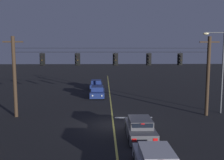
# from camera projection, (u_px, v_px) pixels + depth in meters

# --- Properties ---
(ground_plane) EXTENTS (180.00, 180.00, 0.00)m
(ground_plane) POSITION_uv_depth(u_px,v_px,m) (113.00, 124.00, 20.34)
(ground_plane) COLOR black
(lane_centre_stripe) EXTENTS (0.14, 60.00, 0.01)m
(lane_centre_stripe) POSITION_uv_depth(u_px,v_px,m) (111.00, 102.00, 28.93)
(lane_centre_stripe) COLOR #D1C64C
(lane_centre_stripe) RESTS_ON ground
(stop_bar_paint) EXTENTS (3.40, 0.36, 0.01)m
(stop_bar_paint) POSITION_uv_depth(u_px,v_px,m) (134.00, 118.00, 22.43)
(stop_bar_paint) COLOR silver
(stop_bar_paint) RESTS_ON ground
(signal_span_assembly) EXTENTS (19.34, 0.32, 7.27)m
(signal_span_assembly) POSITION_uv_depth(u_px,v_px,m) (112.00, 75.00, 22.52)
(signal_span_assembly) COLOR #38281C
(signal_span_assembly) RESTS_ON ground
(traffic_light_leftmost) EXTENTS (0.48, 0.41, 1.22)m
(traffic_light_leftmost) POSITION_uv_depth(u_px,v_px,m) (42.00, 59.00, 22.15)
(traffic_light_leftmost) COLOR black
(traffic_light_left_inner) EXTENTS (0.48, 0.41, 1.22)m
(traffic_light_left_inner) POSITION_uv_depth(u_px,v_px,m) (77.00, 59.00, 22.24)
(traffic_light_left_inner) COLOR black
(traffic_light_centre) EXTENTS (0.48, 0.41, 1.22)m
(traffic_light_centre) POSITION_uv_depth(u_px,v_px,m) (115.00, 59.00, 22.34)
(traffic_light_centre) COLOR black
(traffic_light_right_inner) EXTENTS (0.48, 0.41, 1.22)m
(traffic_light_right_inner) POSITION_uv_depth(u_px,v_px,m) (149.00, 59.00, 22.43)
(traffic_light_right_inner) COLOR black
(traffic_light_rightmost) EXTENTS (0.48, 0.41, 1.22)m
(traffic_light_rightmost) POSITION_uv_depth(u_px,v_px,m) (180.00, 59.00, 22.52)
(traffic_light_rightmost) COLOR black
(car_waiting_near_lane) EXTENTS (1.80, 4.33, 1.39)m
(car_waiting_near_lane) POSITION_uv_depth(u_px,v_px,m) (140.00, 128.00, 17.25)
(car_waiting_near_lane) COLOR #4C4C51
(car_waiting_near_lane) RESTS_ON ground
(car_oncoming_lead) EXTENTS (1.80, 4.42, 1.39)m
(car_oncoming_lead) POSITION_uv_depth(u_px,v_px,m) (98.00, 92.00, 32.20)
(car_oncoming_lead) COLOR navy
(car_oncoming_lead) RESTS_ON ground
(car_oncoming_trailing) EXTENTS (1.80, 4.42, 1.39)m
(car_oncoming_trailing) POSITION_uv_depth(u_px,v_px,m) (96.00, 85.00, 39.05)
(car_oncoming_trailing) COLOR navy
(car_oncoming_trailing) RESTS_ON ground
(street_lamp_corner) EXTENTS (2.11, 0.30, 7.78)m
(street_lamp_corner) POSITION_uv_depth(u_px,v_px,m) (220.00, 65.00, 23.49)
(street_lamp_corner) COLOR #4C4F54
(street_lamp_corner) RESTS_ON ground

